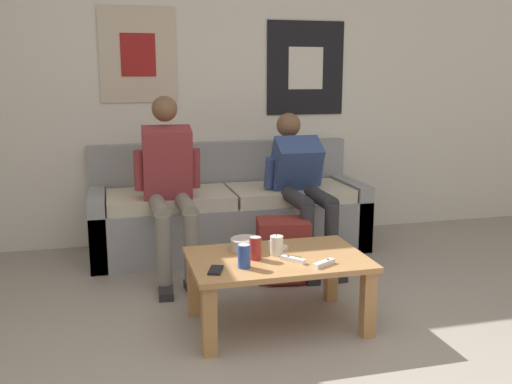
{
  "coord_description": "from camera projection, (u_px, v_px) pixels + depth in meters",
  "views": [
    {
      "loc": [
        -0.81,
        -1.72,
        1.38
      ],
      "look_at": [
        0.08,
        1.67,
        0.65
      ],
      "focal_mm": 40.0,
      "sensor_mm": 36.0,
      "label": 1
    }
  ],
  "objects": [
    {
      "name": "drink_can_red",
      "position": [
        255.0,
        248.0,
        3.07
      ],
      "size": [
        0.07,
        0.07,
        0.12
      ],
      "color": "maroon",
      "rests_on": "coffee_table"
    },
    {
      "name": "coffee_table",
      "position": [
        277.0,
        269.0,
        3.13
      ],
      "size": [
        0.96,
        0.63,
        0.4
      ],
      "color": "#B27F4C",
      "rests_on": "ground_plane"
    },
    {
      "name": "couch",
      "position": [
        229.0,
        214.0,
        4.54
      ],
      "size": [
        2.13,
        0.75,
        0.83
      ],
      "color": "gray",
      "rests_on": "ground_plane"
    },
    {
      "name": "wall_back",
      "position": [
        207.0,
        87.0,
        4.67
      ],
      "size": [
        10.0,
        0.07,
        2.55
      ],
      "color": "silver",
      "rests_on": "ground_plane"
    },
    {
      "name": "person_seated_adult",
      "position": [
        169.0,
        180.0,
        3.94
      ],
      "size": [
        0.47,
        0.85,
        1.23
      ],
      "color": "gray",
      "rests_on": "ground_plane"
    },
    {
      "name": "game_controller_far_center",
      "position": [
        324.0,
        263.0,
        2.97
      ],
      "size": [
        0.14,
        0.1,
        0.03
      ],
      "color": "white",
      "rests_on": "coffee_table"
    },
    {
      "name": "backpack",
      "position": [
        283.0,
        252.0,
        3.86
      ],
      "size": [
        0.39,
        0.35,
        0.42
      ],
      "color": "maroon",
      "rests_on": "ground_plane"
    },
    {
      "name": "drink_can_blue",
      "position": [
        244.0,
        256.0,
        2.93
      ],
      "size": [
        0.07,
        0.07,
        0.12
      ],
      "color": "#28479E",
      "rests_on": "coffee_table"
    },
    {
      "name": "cell_phone",
      "position": [
        216.0,
        270.0,
        2.89
      ],
      "size": [
        0.11,
        0.15,
        0.01
      ],
      "color": "black",
      "rests_on": "coffee_table"
    },
    {
      "name": "pillar_candle",
      "position": [
        277.0,
        245.0,
        3.14
      ],
      "size": [
        0.07,
        0.07,
        0.12
      ],
      "color": "silver",
      "rests_on": "coffee_table"
    },
    {
      "name": "game_controller_near_right",
      "position": [
        293.0,
        260.0,
        3.03
      ],
      "size": [
        0.12,
        0.13,
        0.03
      ],
      "color": "white",
      "rests_on": "coffee_table"
    },
    {
      "name": "game_controller_near_left",
      "position": [
        277.0,
        245.0,
        3.3
      ],
      "size": [
        0.08,
        0.15,
        0.03
      ],
      "color": "white",
      "rests_on": "coffee_table"
    },
    {
      "name": "person_seated_teen",
      "position": [
        301.0,
        180.0,
        4.24
      ],
      "size": [
        0.47,
        1.0,
        1.08
      ],
      "color": "#2D2D33",
      "rests_on": "ground_plane"
    },
    {
      "name": "ceramic_bowl",
      "position": [
        246.0,
        244.0,
        3.21
      ],
      "size": [
        0.17,
        0.17,
        0.08
      ],
      "color": "#B7B2A8",
      "rests_on": "coffee_table"
    }
  ]
}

